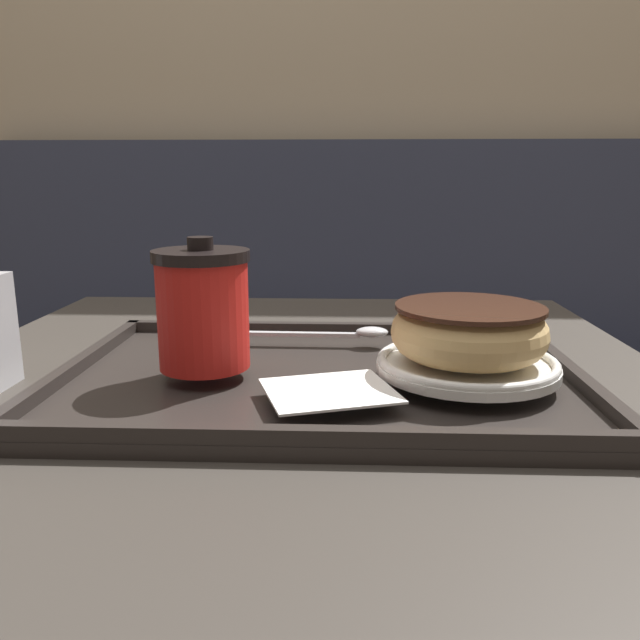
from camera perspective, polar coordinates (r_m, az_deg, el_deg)
The scene contains 9 objects.
wall_behind at distance 1.69m, azimuth 0.74°, elevation 22.74°, with size 8.00×0.05×2.40m.
booth_bench at distance 1.55m, azimuth 1.72°, elevation -9.75°, with size 1.75×0.44×1.00m.
cafe_table at distance 0.67m, azimuth -2.23°, elevation -20.08°, with size 0.76×0.87×0.72m.
serving_tray at distance 0.59m, azimuth -0.00°, elevation -5.36°, with size 0.48×0.33×0.02m.
napkin_paper at distance 0.51m, azimuth 0.87°, elevation -6.48°, with size 0.12×0.11×0.00m.
coffee_cup_front at distance 0.57m, azimuth -10.65°, elevation 1.06°, with size 0.09×0.09×0.12m.
plate_with_chocolate_donut at distance 0.57m, azimuth 13.27°, elevation -3.94°, with size 0.16×0.16×0.01m.
donut_chocolate_glazed at distance 0.56m, azimuth 13.43°, elevation -0.97°, with size 0.14×0.14×0.05m.
spoon at distance 0.68m, azimuth 2.53°, elevation -1.16°, with size 0.16×0.02×0.01m.
Camera 1 is at (0.05, -0.56, 0.91)m, focal length 35.00 mm.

